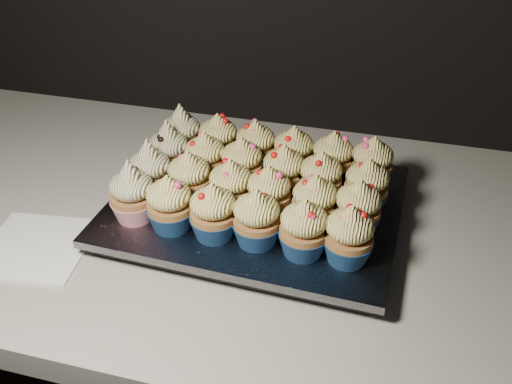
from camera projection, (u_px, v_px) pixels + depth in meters
cabinet at (144, 381)px, 1.17m from camera, size 2.40×0.60×0.86m
worktop at (113, 203)px, 0.92m from camera, size 2.44×0.64×0.04m
napkin at (36, 247)px, 0.79m from camera, size 0.16×0.16×0.00m
baking_tray at (256, 214)px, 0.84m from camera, size 0.39×0.30×0.02m
foil_lining at (256, 204)px, 0.83m from camera, size 0.42×0.34×0.01m
cupcake_0 at (132, 194)px, 0.77m from camera, size 0.06×0.06×0.10m
cupcake_1 at (170, 204)px, 0.76m from camera, size 0.06×0.06×0.08m
cupcake_2 at (213, 212)px, 0.74m from camera, size 0.06×0.06×0.08m
cupcake_3 at (257, 219)px, 0.73m from camera, size 0.06×0.06×0.08m
cupcake_4 at (304, 229)px, 0.71m from camera, size 0.06×0.06×0.08m
cupcake_5 at (349, 236)px, 0.70m from camera, size 0.06×0.06×0.08m
cupcake_6 at (150, 172)px, 0.82m from camera, size 0.06×0.06×0.10m
cupcake_7 at (189, 179)px, 0.81m from camera, size 0.06×0.06×0.08m
cupcake_8 at (231, 187)px, 0.79m from camera, size 0.06×0.06×0.08m
cupcake_9 at (269, 194)px, 0.78m from camera, size 0.06×0.06×0.08m
cupcake_10 at (315, 203)px, 0.76m from camera, size 0.06×0.06×0.08m
cupcake_11 at (358, 209)px, 0.75m from camera, size 0.06×0.06×0.08m
cupcake_12 at (169, 151)px, 0.87m from camera, size 0.06×0.06×0.10m
cupcake_13 at (205, 159)px, 0.85m from camera, size 0.06×0.06×0.08m
cupcake_14 at (242, 164)px, 0.84m from camera, size 0.06×0.06×0.08m
cupcake_15 at (284, 172)px, 0.82m from camera, size 0.06×0.06×0.08m
cupcake_16 at (320, 179)px, 0.81m from camera, size 0.06×0.06×0.08m
cupcake_17 at (367, 186)px, 0.79m from camera, size 0.06×0.06×0.08m
cupcake_18 at (182, 134)px, 0.91m from camera, size 0.06×0.06×0.10m
cupcake_19 at (218, 140)px, 0.90m from camera, size 0.06×0.06×0.08m
cupcake_20 at (255, 147)px, 0.88m from camera, size 0.06×0.06×0.08m
cupcake_21 at (293, 153)px, 0.87m from camera, size 0.06×0.06×0.08m
cupcake_22 at (332, 158)px, 0.85m from camera, size 0.06×0.06×0.08m
cupcake_23 at (372, 164)px, 0.84m from camera, size 0.06×0.06×0.08m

